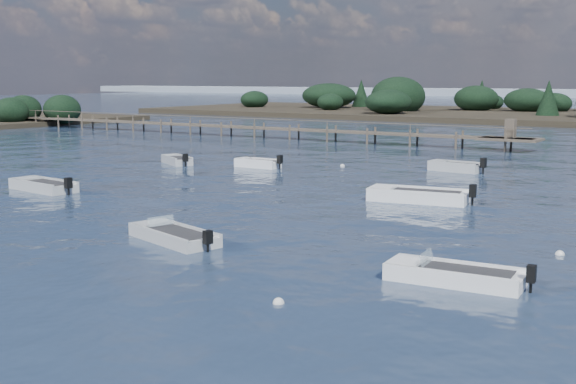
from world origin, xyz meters
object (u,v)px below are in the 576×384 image
Objects in this scene: tender_far_grey_b at (455,169)px; tender_far_white at (258,165)px; jetty at (259,128)px; dinghy_extra_a at (418,198)px; tender_far_grey at (177,162)px; dinghy_mid_white_a at (174,238)px; dinghy_mid_white_b at (454,278)px; dinghy_mid_grey at (43,188)px.

tender_far_grey_b reaches higher than tender_far_white.
dinghy_extra_a is at bearing -43.72° from jetty.
tender_far_grey_b is 12.58m from dinghy_extra_a.
tender_far_grey is at bearing -159.71° from tender_far_grey_b.
dinghy_extra_a is at bearing 71.96° from dinghy_mid_white_a.
tender_far_grey_b is 0.87× the size of dinghy_mid_white_b.
tender_far_grey_b is at bearing 51.18° from dinghy_mid_grey.
dinghy_mid_white_a is at bearing -178.20° from dinghy_mid_white_b.
jetty is at bearing 110.51° from tender_far_grey.
dinghy_extra_a reaches higher than tender_far_white.
dinghy_mid_white_b is at bearing 1.80° from dinghy_mid_white_a.
tender_far_grey_b is at bearing 20.29° from tender_far_grey.
tender_far_grey is (-16.41, 18.85, 0.03)m from dinghy_mid_white_a.
jetty reaches higher than dinghy_mid_white_b.
tender_far_white is at bearing 136.71° from dinghy_mid_white_b.
dinghy_mid_white_b is at bearing -63.18° from dinghy_extra_a.
tender_far_white is 16.29m from dinghy_extra_a.
tender_far_grey_b is 1.10× the size of tender_far_white.
dinghy_mid_grey is at bearing -104.96° from tender_far_white.
tender_far_grey_b is at bearing 23.38° from tender_far_white.
jetty is (-24.70, 41.01, 0.85)m from dinghy_mid_white_a.
tender_far_grey_b is 1.10× the size of tender_far_grey.
dinghy_mid_grey is at bearing 168.38° from dinghy_mid_white_b.
dinghy_mid_white_a is at bearing -62.99° from tender_far_white.
dinghy_mid_white_a is at bearing -94.11° from tender_far_grey_b.
dinghy_mid_white_b is 54.02m from jetty.
tender_far_grey_b is 13.29m from tender_far_white.
dinghy_mid_white_b is 0.07× the size of jetty.
dinghy_mid_white_b is 0.97× the size of dinghy_mid_white_a.
dinghy_mid_grey is 20.18m from dinghy_extra_a.
dinghy_mid_white_b is 32.95m from tender_far_grey.
tender_far_white is at bearing 75.04° from dinghy_mid_grey.
tender_far_grey_b is 0.85× the size of dinghy_mid_white_a.
tender_far_grey is (-2.09, 13.33, 0.00)m from dinghy_mid_grey.
jetty is (-26.54, 15.41, 0.80)m from tender_far_grey_b.
tender_far_grey_b reaches higher than tender_far_grey.
dinghy_extra_a reaches higher than dinghy_mid_white_a.
tender_far_white is 1.00× the size of tender_far_grey.
jetty is (-29.02, 27.75, 0.81)m from dinghy_extra_a.
dinghy_mid_white_a is at bearing -21.08° from dinghy_mid_grey.
tender_far_grey_b is at bearing -30.15° from jetty.
dinghy_mid_white_b is at bearing -48.84° from jetty.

